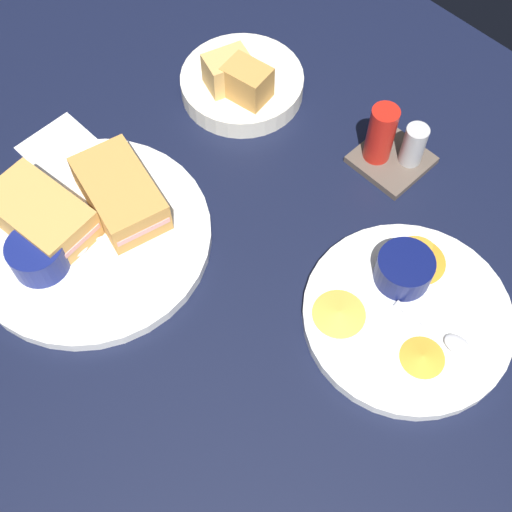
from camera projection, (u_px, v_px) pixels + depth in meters
The scene contains 13 objects.
ground_plane at pixel (196, 234), 87.96cm from camera, with size 110.00×110.00×3.00cm, color black.
plate_sandwich_main at pixel (91, 237), 85.06cm from camera, with size 29.98×29.98×1.60cm, color white.
sandwich_half_near at pixel (120, 194), 84.44cm from camera, with size 14.48×10.28×4.80cm.
sandwich_half_far at pixel (41, 215), 82.82cm from camera, with size 14.04×9.19×4.80cm.
ramekin_dark_sauce at pixel (38, 255), 80.25cm from camera, with size 6.82×6.82×4.20cm.
spoon_by_dark_ramekin at pixel (86, 246), 83.06cm from camera, with size 4.53×9.82×0.80cm.
plate_chips_companion at pixel (407, 316), 79.64cm from camera, with size 24.49×24.49×1.60cm, color white.
ramekin_light_gravy at pixel (404, 269), 79.61cm from camera, with size 6.74×6.74×3.69cm.
spoon_by_gravy_ramekin at pixel (447, 338), 77.00cm from camera, with size 9.96×2.58×0.80cm.
plantain_chip_scatter at pixel (397, 291), 80.06cm from camera, with size 17.36×20.67×0.60cm.
bread_basket_rear at pixel (241, 83), 95.90cm from camera, with size 17.41×17.41×7.94cm.
condiment_caddy at pixel (392, 145), 89.00cm from camera, with size 9.00×9.00×9.50cm.
paper_napkin_folded at pixel (65, 152), 92.52cm from camera, with size 11.00×9.00×0.40cm, color white.
Camera 1 is at (38.79, -26.55, 73.31)cm, focal length 47.95 mm.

